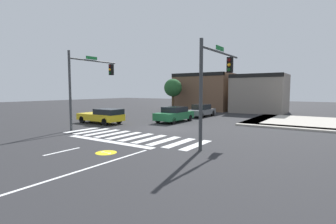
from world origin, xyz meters
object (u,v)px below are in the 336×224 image
(traffic_signal_southwest, at_px, (89,78))
(car_gray, at_px, (201,111))
(roadside_tree, at_px, (173,88))
(car_yellow, at_px, (102,116))
(car_green, at_px, (174,114))
(traffic_signal_southeast, at_px, (216,75))

(traffic_signal_southwest, bearing_deg, car_gray, -16.23)
(car_gray, relative_size, roadside_tree, 0.93)
(car_yellow, xyz_separation_m, car_gray, (4.82, 10.41, -0.01))
(car_gray, bearing_deg, traffic_signal_southwest, -16.23)
(car_yellow, height_order, car_green, car_green)
(traffic_signal_southwest, height_order, car_gray, traffic_signal_southwest)
(traffic_signal_southeast, xyz_separation_m, car_yellow, (-12.14, 2.64, -3.17))
(car_green, bearing_deg, traffic_signal_southwest, -28.20)
(car_yellow, distance_m, car_green, 6.71)
(car_green, xyz_separation_m, roadside_tree, (-6.82, 10.40, 2.61))
(traffic_signal_southeast, height_order, traffic_signal_southwest, traffic_signal_southwest)
(traffic_signal_southwest, bearing_deg, car_yellow, 25.97)
(car_yellow, distance_m, roadside_tree, 15.40)
(traffic_signal_southwest, distance_m, car_green, 8.54)
(traffic_signal_southwest, relative_size, car_gray, 1.37)
(traffic_signal_southwest, distance_m, roadside_tree, 17.63)
(traffic_signal_southeast, height_order, car_yellow, traffic_signal_southeast)
(car_yellow, bearing_deg, traffic_signal_southwest, 115.97)
(car_gray, bearing_deg, car_green, 0.20)
(car_yellow, relative_size, car_green, 1.00)
(car_yellow, bearing_deg, car_green, -136.22)
(roadside_tree, bearing_deg, traffic_signal_southwest, -79.88)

